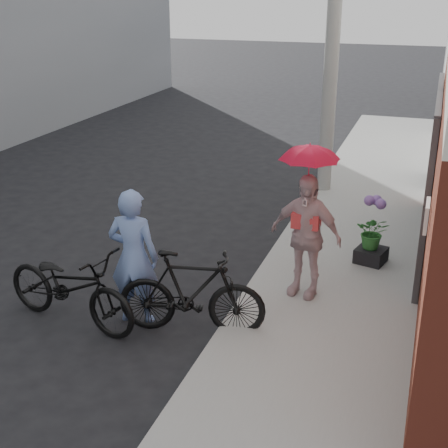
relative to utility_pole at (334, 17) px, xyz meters
The scene contains 11 objects.
ground 7.03m from the utility_pole, 100.39° to the right, with size 80.00×80.00×0.00m, color black.
sidewalk 5.37m from the utility_pole, 75.96° to the right, with size 2.20×24.00×0.12m, color #989893.
curb 5.28m from the utility_pole, 92.29° to the right, with size 0.12×24.00×0.12m, color #9E9E99.
utility_pole is the anchor object (origin of this frame).
officer 6.62m from the utility_pole, 102.89° to the right, with size 0.66×0.43×1.80m, color #6B85BF.
bike_left 7.26m from the utility_pole, 108.50° to the right, with size 0.71×2.03×1.06m, color black.
bike_right 6.70m from the utility_pole, 95.38° to the right, with size 0.52×1.84×1.11m, color black.
kimono_woman 5.38m from the utility_pole, 83.10° to the right, with size 1.00×0.42×1.70m, color beige.
parasol 4.94m from the utility_pole, 83.10° to the right, with size 0.75×0.75×0.66m, color #F51C4A.
planter 4.89m from the utility_pole, 68.37° to the right, with size 0.42×0.42×0.22m, color black.
potted_plant 4.64m from the utility_pole, 68.37° to the right, with size 0.48×0.41×0.53m, color #2D712D.
Camera 1 is at (3.12, -6.33, 4.13)m, focal length 50.00 mm.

